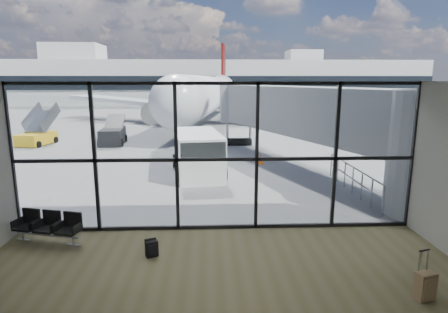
{
  "coord_description": "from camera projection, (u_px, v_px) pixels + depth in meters",
  "views": [
    {
      "loc": [
        -0.25,
        -10.94,
        4.54
      ],
      "look_at": [
        0.34,
        3.0,
        1.67
      ],
      "focal_mm": 30.0,
      "sensor_mm": 36.0,
      "label": 1
    }
  ],
  "objects": [
    {
      "name": "suitcase",
      "position": [
        426.0,
        286.0,
        7.79
      ],
      "size": [
        0.45,
        0.37,
        1.08
      ],
      "rotation": [
        0.0,
        0.0,
        0.29
      ],
      "color": "#8B704D",
      "rests_on": "ground"
    },
    {
      "name": "traffic_cone_a",
      "position": [
        209.0,
        154.0,
        21.65
      ],
      "size": [
        0.44,
        0.44,
        0.62
      ],
      "color": "orange",
      "rests_on": "ground"
    },
    {
      "name": "tree_5",
      "position": [
        139.0,
        73.0,
        80.29
      ],
      "size": [
        6.27,
        6.27,
        9.03
      ],
      "color": "#382619",
      "rests_on": "ground"
    },
    {
      "name": "service_van",
      "position": [
        198.0,
        153.0,
        18.1
      ],
      "size": [
        2.79,
        4.95,
        2.05
      ],
      "rotation": [
        0.0,
        0.0,
        0.13
      ],
      "color": "white",
      "rests_on": "ground"
    },
    {
      "name": "belt_loader",
      "position": [
        113.0,
        135.0,
        26.95
      ],
      "size": [
        1.94,
        4.33,
        1.94
      ],
      "rotation": [
        0.0,
        0.0,
        0.09
      ],
      "color": "black",
      "rests_on": "ground"
    },
    {
      "name": "tree_2",
      "position": [
        54.0,
        73.0,
        79.54
      ],
      "size": [
        6.27,
        6.27,
        9.03
      ],
      "color": "#382619",
      "rests_on": "ground"
    },
    {
      "name": "traffic_cone_b",
      "position": [
        260.0,
        160.0,
        20.5
      ],
      "size": [
        0.37,
        0.37,
        0.53
      ],
      "color": "#DE600B",
      "rests_on": "ground"
    },
    {
      "name": "far_terminal",
      "position": [
        206.0,
        82.0,
        71.41
      ],
      "size": [
        80.0,
        12.2,
        11.0
      ],
      "color": "#B0B0AB",
      "rests_on": "ground"
    },
    {
      "name": "tree_3",
      "position": [
        83.0,
        79.0,
        80.04
      ],
      "size": [
        4.95,
        4.95,
        7.12
      ],
      "color": "#382619",
      "rests_on": "ground"
    },
    {
      "name": "airliner",
      "position": [
        209.0,
        94.0,
        41.32
      ],
      "size": [
        32.47,
        37.81,
        9.77
      ],
      "rotation": [
        0.0,
        0.0,
        -0.14
      ],
      "color": "silver",
      "rests_on": "ground"
    },
    {
      "name": "tree_4",
      "position": [
        111.0,
        76.0,
        80.16
      ],
      "size": [
        5.61,
        5.61,
        8.07
      ],
      "color": "#382619",
      "rests_on": "ground"
    },
    {
      "name": "tree_1",
      "position": [
        25.0,
        76.0,
        79.41
      ],
      "size": [
        5.61,
        5.61,
        8.07
      ],
      "color": "#382619",
      "rests_on": "ground"
    },
    {
      "name": "mobile_stairs",
      "position": [
        37.0,
        137.0,
        26.63
      ],
      "size": [
        2.22,
        3.55,
        2.33
      ],
      "rotation": [
        0.0,
        0.0,
        -0.19
      ],
      "color": "gold",
      "rests_on": "ground"
    },
    {
      "name": "ground",
      "position": [
        210.0,
        114.0,
        50.78
      ],
      "size": [
        220.0,
        220.0,
        0.0
      ],
      "primitive_type": "plane",
      "color": "slate",
      "rests_on": "ground"
    },
    {
      "name": "glass_curtain_wall",
      "position": [
        217.0,
        158.0,
        11.18
      ],
      "size": [
        12.1,
        0.12,
        4.5
      ],
      "color": "white",
      "rests_on": "ground"
    },
    {
      "name": "jet_bridge",
      "position": [
        314.0,
        117.0,
        18.2
      ],
      "size": [
        8.0,
        16.5,
        4.33
      ],
      "color": "gray",
      "rests_on": "ground"
    },
    {
      "name": "backpack",
      "position": [
        152.0,
        248.0,
        9.74
      ],
      "size": [
        0.37,
        0.37,
        0.47
      ],
      "rotation": [
        0.0,
        0.0,
        0.42
      ],
      "color": "black",
      "rests_on": "ground"
    },
    {
      "name": "apron_railing",
      "position": [
        353.0,
        176.0,
        15.15
      ],
      "size": [
        0.06,
        5.46,
        1.11
      ],
      "color": "gray",
      "rests_on": "ground"
    },
    {
      "name": "seating_row",
      "position": [
        49.0,
        225.0,
        10.64
      ],
      "size": [
        1.99,
        1.02,
        0.88
      ],
      "rotation": [
        0.0,
        0.0,
        -0.26
      ],
      "color": "gray",
      "rests_on": "ground"
    },
    {
      "name": "lounge_shell",
      "position": [
        223.0,
        192.0,
        6.4
      ],
      "size": [
        12.02,
        8.01,
        4.51
      ],
      "color": "brown",
      "rests_on": "ground"
    }
  ]
}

